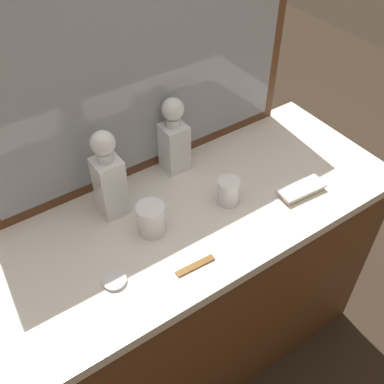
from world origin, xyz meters
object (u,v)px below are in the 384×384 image
at_px(crystal_decanter_far_left, 174,142).
at_px(porcelain_dish, 115,281).
at_px(crystal_tumbler_center, 229,192).
at_px(silver_brush_right, 302,190).
at_px(crystal_tumbler_left, 151,219).
at_px(tortoiseshell_comb, 195,266).
at_px(crystal_decanter_front, 109,181).

relative_size(crystal_decanter_far_left, porcelain_dish, 4.15).
height_order(crystal_tumbler_center, porcelain_dish, crystal_tumbler_center).
xyz_separation_m(crystal_tumbler_center, porcelain_dish, (-0.44, -0.07, -0.03)).
bearing_deg(silver_brush_right, crystal_tumbler_center, 154.84).
xyz_separation_m(silver_brush_right, porcelain_dish, (-0.66, 0.03, -0.01)).
relative_size(crystal_tumbler_left, porcelain_dish, 1.49).
bearing_deg(tortoiseshell_comb, crystal_tumbler_left, 98.97).
distance_m(crystal_decanter_front, tortoiseshell_comb, 0.35).
distance_m(porcelain_dish, tortoiseshell_comb, 0.22).
bearing_deg(crystal_tumbler_left, porcelain_dish, -148.74).
bearing_deg(tortoiseshell_comb, silver_brush_right, 6.29).
distance_m(crystal_tumbler_left, silver_brush_right, 0.50).
height_order(crystal_tumbler_left, porcelain_dish, crystal_tumbler_left).
xyz_separation_m(crystal_tumbler_center, silver_brush_right, (0.22, -0.10, -0.03)).
height_order(crystal_tumbler_left, silver_brush_right, crystal_tumbler_left).
xyz_separation_m(crystal_decanter_far_left, tortoiseshell_comb, (-0.18, -0.39, -0.11)).
bearing_deg(crystal_tumbler_center, tortoiseshell_comb, -146.60).
bearing_deg(tortoiseshell_comb, crystal_decanter_far_left, 64.91).
distance_m(crystal_decanter_far_left, crystal_decanter_front, 0.28).
height_order(crystal_decanter_front, crystal_tumbler_center, crystal_decanter_front).
bearing_deg(crystal_decanter_front, porcelain_dish, -116.82).
relative_size(crystal_decanter_front, crystal_tumbler_center, 3.46).
bearing_deg(silver_brush_right, crystal_decanter_front, 153.17).
bearing_deg(crystal_decanter_far_left, porcelain_dish, -141.60).
bearing_deg(silver_brush_right, porcelain_dish, 177.40).
distance_m(crystal_decanter_front, porcelain_dish, 0.29).
relative_size(crystal_tumbler_center, tortoiseshell_comb, 0.72).
bearing_deg(crystal_decanter_far_left, crystal_decanter_front, -165.82).
distance_m(crystal_tumbler_left, crystal_tumbler_center, 0.26).
relative_size(crystal_decanter_far_left, tortoiseshell_comb, 2.26).
height_order(silver_brush_right, tortoiseshell_comb, silver_brush_right).
xyz_separation_m(crystal_decanter_front, crystal_tumbler_left, (0.06, -0.13, -0.08)).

